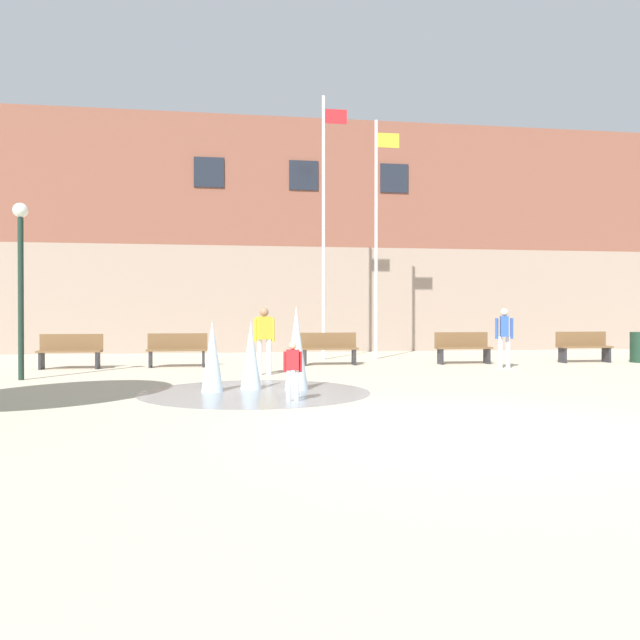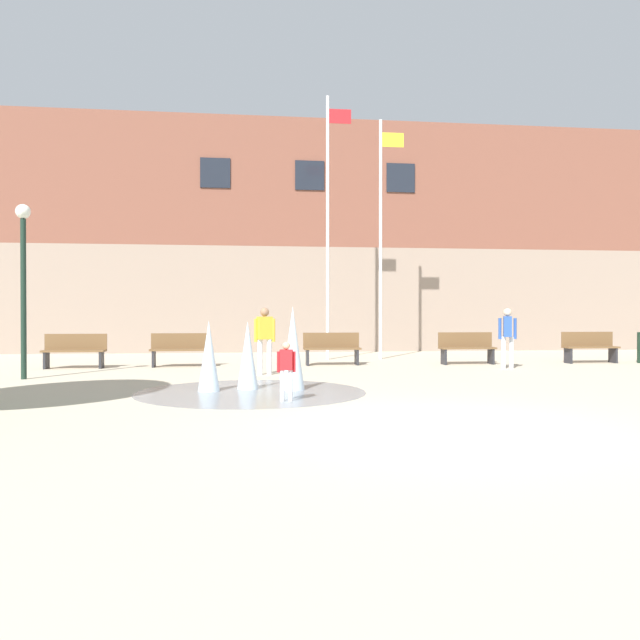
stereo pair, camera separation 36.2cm
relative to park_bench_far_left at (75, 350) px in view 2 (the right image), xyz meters
name	(u,v)px [view 2 (the right image)]	position (x,y,z in m)	size (l,w,h in m)	color
ground_plane	(439,428)	(6.91, -9.54, -0.48)	(100.00, 100.00, 0.00)	#BCB299
library_building	(302,244)	(6.91, 9.19, 3.94)	(36.00, 6.05, 8.83)	gray
splash_fountain	(255,358)	(4.67, -5.37, 0.13)	(4.23, 4.23, 1.59)	gray
park_bench_far_left	(75,350)	(0.00, 0.00, 0.00)	(1.60, 0.44, 0.91)	#28282D
park_bench_left_of_flagpoles	(180,349)	(2.73, 0.18, 0.00)	(1.60, 0.44, 0.91)	#28282D
park_bench_under_left_flagpole	(332,348)	(6.91, 0.22, 0.00)	(1.60, 0.44, 0.91)	#28282D
park_bench_under_right_flagpole	(467,347)	(10.80, 0.06, 0.00)	(1.60, 0.44, 0.91)	#28282D
park_bench_far_right	(590,347)	(14.54, 0.05, 0.00)	(1.60, 0.44, 0.91)	#28282D
child_in_fountain	(286,366)	(5.15, -6.92, 0.10)	(0.31, 0.16, 0.99)	silver
adult_in_red	(265,335)	(4.94, -2.34, 0.45)	(0.50, 0.31, 1.59)	silver
adult_near_bench	(507,333)	(11.35, -1.46, 0.45)	(0.50, 0.39, 1.59)	silver
flagpole_left	(329,220)	(7.11, 2.38, 3.93)	(0.80, 0.10, 8.32)	silver
flagpole_right	(381,232)	(8.82, 2.38, 3.58)	(0.80, 0.10, 7.63)	silver
lamp_post_left_lane	(23,265)	(-0.37, -2.73, 2.05)	(0.32, 0.32, 3.86)	#192D23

